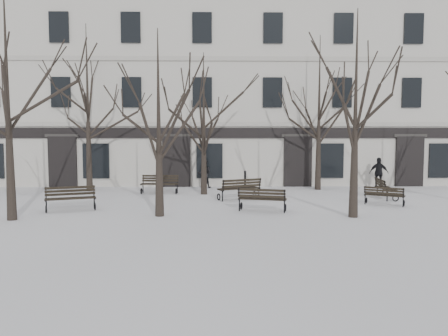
{
  "coord_description": "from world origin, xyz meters",
  "views": [
    {
      "loc": [
        -1.2,
        -17.12,
        3.03
      ],
      "look_at": [
        -0.85,
        3.0,
        1.47
      ],
      "focal_mm": 35.0,
      "sensor_mm": 36.0,
      "label": 1
    }
  ],
  "objects_px": {
    "bench_0": "(71,197)",
    "bench_3": "(160,183)",
    "bench_1": "(262,199)",
    "tree_1": "(158,100)",
    "bench_5": "(385,188)",
    "tree_2": "(356,88)",
    "tree_0": "(6,68)",
    "bench_4": "(240,188)",
    "bench_2": "(384,195)"
  },
  "relations": [
    {
      "from": "tree_1",
      "to": "tree_0",
      "type": "bearing_deg",
      "value": -172.71
    },
    {
      "from": "tree_0",
      "to": "bench_5",
      "type": "xyz_separation_m",
      "value": [
        15.18,
        4.91,
        -4.81
      ]
    },
    {
      "from": "tree_0",
      "to": "bench_4",
      "type": "distance_m",
      "value": 10.64
    },
    {
      "from": "tree_0",
      "to": "bench_2",
      "type": "bearing_deg",
      "value": 11.48
    },
    {
      "from": "tree_1",
      "to": "bench_5",
      "type": "bearing_deg",
      "value": 22.93
    },
    {
      "from": "bench_1",
      "to": "bench_2",
      "type": "distance_m",
      "value": 5.54
    },
    {
      "from": "tree_0",
      "to": "tree_2",
      "type": "distance_m",
      "value": 12.26
    },
    {
      "from": "bench_1",
      "to": "bench_3",
      "type": "xyz_separation_m",
      "value": [
        -4.71,
        5.37,
        0.0
      ]
    },
    {
      "from": "bench_1",
      "to": "bench_4",
      "type": "distance_m",
      "value": 3.17
    },
    {
      "from": "tree_0",
      "to": "bench_3",
      "type": "relative_size",
      "value": 4.43
    },
    {
      "from": "bench_3",
      "to": "bench_4",
      "type": "distance_m",
      "value": 4.59
    },
    {
      "from": "bench_0",
      "to": "bench_3",
      "type": "relative_size",
      "value": 1.05
    },
    {
      "from": "tree_1",
      "to": "bench_0",
      "type": "height_order",
      "value": "tree_1"
    },
    {
      "from": "tree_1",
      "to": "bench_2",
      "type": "height_order",
      "value": "tree_1"
    },
    {
      "from": "bench_0",
      "to": "bench_4",
      "type": "height_order",
      "value": "bench_4"
    },
    {
      "from": "bench_5",
      "to": "tree_2",
      "type": "bearing_deg",
      "value": 154.01
    },
    {
      "from": "bench_0",
      "to": "bench_2",
      "type": "xyz_separation_m",
      "value": [
        12.95,
        1.04,
        -0.08
      ]
    },
    {
      "from": "bench_1",
      "to": "bench_2",
      "type": "xyz_separation_m",
      "value": [
        5.36,
        1.4,
        -0.07
      ]
    },
    {
      "from": "tree_2",
      "to": "bench_1",
      "type": "height_order",
      "value": "tree_2"
    },
    {
      "from": "bench_0",
      "to": "bench_5",
      "type": "distance_m",
      "value": 14.07
    },
    {
      "from": "tree_2",
      "to": "bench_0",
      "type": "xyz_separation_m",
      "value": [
        -10.79,
        1.57,
        -4.15
      ]
    },
    {
      "from": "bench_0",
      "to": "bench_1",
      "type": "height_order",
      "value": "bench_0"
    },
    {
      "from": "tree_0",
      "to": "bench_5",
      "type": "bearing_deg",
      "value": 17.91
    },
    {
      "from": "tree_2",
      "to": "bench_1",
      "type": "bearing_deg",
      "value": 159.33
    },
    {
      "from": "bench_1",
      "to": "bench_5",
      "type": "relative_size",
      "value": 1.02
    },
    {
      "from": "bench_5",
      "to": "bench_0",
      "type": "bearing_deg",
      "value": 109.06
    },
    {
      "from": "bench_3",
      "to": "bench_1",
      "type": "bearing_deg",
      "value": -45.12
    },
    {
      "from": "bench_2",
      "to": "bench_3",
      "type": "relative_size",
      "value": 0.87
    },
    {
      "from": "tree_2",
      "to": "bench_0",
      "type": "distance_m",
      "value": 11.67
    },
    {
      "from": "bench_5",
      "to": "bench_3",
      "type": "bearing_deg",
      "value": 86.28
    },
    {
      "from": "tree_2",
      "to": "bench_1",
      "type": "xyz_separation_m",
      "value": [
        -3.21,
        1.21,
        -4.16
      ]
    },
    {
      "from": "tree_0",
      "to": "bench_4",
      "type": "relative_size",
      "value": 4.09
    },
    {
      "from": "bench_0",
      "to": "bench_3",
      "type": "bearing_deg",
      "value": 40.55
    },
    {
      "from": "tree_1",
      "to": "bench_5",
      "type": "xyz_separation_m",
      "value": [
        10.05,
        4.25,
        -3.76
      ]
    },
    {
      "from": "bench_0",
      "to": "bench_2",
      "type": "relative_size",
      "value": 1.2
    },
    {
      "from": "bench_1",
      "to": "bench_3",
      "type": "relative_size",
      "value": 1.02
    },
    {
      "from": "tree_1",
      "to": "bench_2",
      "type": "bearing_deg",
      "value": 13.75
    },
    {
      "from": "bench_1",
      "to": "bench_4",
      "type": "xyz_separation_m",
      "value": [
        -0.72,
        3.09,
        0.03
      ]
    },
    {
      "from": "bench_3",
      "to": "bench_0",
      "type": "bearing_deg",
      "value": -116.24
    },
    {
      "from": "bench_2",
      "to": "bench_4",
      "type": "relative_size",
      "value": 0.8
    },
    {
      "from": "tree_1",
      "to": "bench_1",
      "type": "relative_size",
      "value": 3.48
    },
    {
      "from": "bench_2",
      "to": "bench_4",
      "type": "height_order",
      "value": "bench_4"
    },
    {
      "from": "tree_2",
      "to": "bench_3",
      "type": "distance_m",
      "value": 11.1
    },
    {
      "from": "tree_2",
      "to": "bench_2",
      "type": "bearing_deg",
      "value": 50.49
    },
    {
      "from": "tree_0",
      "to": "tree_1",
      "type": "xyz_separation_m",
      "value": [
        5.13,
        0.66,
        -1.06
      ]
    },
    {
      "from": "tree_2",
      "to": "bench_3",
      "type": "height_order",
      "value": "tree_2"
    },
    {
      "from": "bench_0",
      "to": "bench_4",
      "type": "bearing_deg",
      "value": 2.09
    },
    {
      "from": "bench_0",
      "to": "bench_3",
      "type": "xyz_separation_m",
      "value": [
        2.88,
        5.01,
        -0.01
      ]
    },
    {
      "from": "bench_1",
      "to": "bench_2",
      "type": "bearing_deg",
      "value": -150.33
    },
    {
      "from": "bench_1",
      "to": "bench_2",
      "type": "relative_size",
      "value": 1.17
    }
  ]
}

